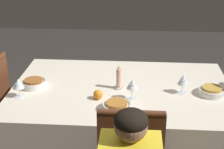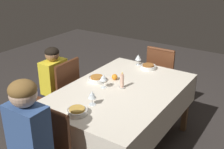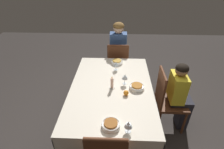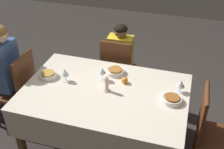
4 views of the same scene
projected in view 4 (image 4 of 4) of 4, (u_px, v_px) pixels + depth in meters
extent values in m
plane|color=#332D2B|center=(106.00, 144.00, 3.12)|extent=(8.00, 8.00, 0.00)
cube|color=silver|center=(105.00, 92.00, 2.72)|extent=(1.59, 1.06, 0.04)
cube|color=silver|center=(86.00, 143.00, 2.39)|extent=(1.59, 0.01, 0.29)
cube|color=silver|center=(119.00, 77.00, 3.23)|extent=(1.59, 0.01, 0.29)
cube|color=silver|center=(34.00, 92.00, 3.00)|extent=(0.01, 1.06, 0.29)
cube|color=silver|center=(185.00, 121.00, 2.62)|extent=(0.01, 1.06, 0.29)
cube|color=brown|center=(20.00, 137.00, 2.73)|extent=(0.06, 0.06, 0.70)
cube|color=brown|center=(61.00, 84.00, 3.46)|extent=(0.06, 0.06, 0.70)
cube|color=brown|center=(180.00, 106.00, 3.12)|extent=(0.06, 0.06, 0.70)
cube|color=#562D19|center=(14.00, 92.00, 3.21)|extent=(0.40, 0.40, 0.04)
cube|color=#562D19|center=(25.00, 77.00, 3.02)|extent=(0.03, 0.37, 0.47)
cylinder|color=#562D19|center=(21.00, 58.00, 2.89)|extent=(0.04, 0.36, 0.04)
cylinder|color=#562D19|center=(14.00, 96.00, 3.51)|extent=(0.03, 0.03, 0.40)
cylinder|color=#562D19|center=(39.00, 101.00, 3.43)|extent=(0.03, 0.03, 0.40)
cylinder|color=#562D19|center=(23.00, 120.00, 3.15)|extent=(0.03, 0.03, 0.40)
cube|color=#562D19|center=(119.00, 71.00, 3.58)|extent=(0.40, 0.40, 0.04)
cube|color=#562D19|center=(115.00, 61.00, 3.29)|extent=(0.37, 0.03, 0.47)
cylinder|color=#562D19|center=(116.00, 44.00, 3.16)|extent=(0.36, 0.04, 0.04)
cylinder|color=#562D19|center=(135.00, 80.00, 3.80)|extent=(0.03, 0.03, 0.40)
cylinder|color=#562D19|center=(110.00, 76.00, 3.88)|extent=(0.03, 0.03, 0.40)
cylinder|color=#562D19|center=(129.00, 95.00, 3.52)|extent=(0.03, 0.03, 0.40)
cylinder|color=#562D19|center=(102.00, 90.00, 3.60)|extent=(0.03, 0.03, 0.40)
cube|color=#562D19|center=(218.00, 139.00, 2.61)|extent=(0.40, 0.40, 0.04)
cube|color=#562D19|center=(203.00, 115.00, 2.52)|extent=(0.03, 0.37, 0.47)
cylinder|color=#562D19|center=(207.00, 94.00, 2.39)|extent=(0.04, 0.36, 0.04)
cylinder|color=#562D19|center=(196.00, 138.00, 2.92)|extent=(0.03, 0.03, 0.40)
cube|color=#282833|center=(3.00, 103.00, 3.37)|extent=(0.14, 0.22, 0.44)
cube|color=#282833|center=(5.00, 87.00, 3.21)|extent=(0.31, 0.24, 0.06)
cube|color=#38568E|center=(6.00, 66.00, 3.02)|extent=(0.18, 0.30, 0.55)
cube|color=#282833|center=(123.00, 76.00, 3.85)|extent=(0.22, 0.14, 0.44)
cube|color=#282833|center=(122.00, 63.00, 3.64)|extent=(0.24, 0.31, 0.06)
cube|color=yellow|center=(120.00, 51.00, 3.45)|extent=(0.30, 0.18, 0.39)
sphere|color=#9E7051|center=(121.00, 31.00, 3.30)|extent=(0.16, 0.16, 0.16)
ellipsoid|color=black|center=(121.00, 29.00, 3.28)|extent=(0.16, 0.16, 0.11)
cylinder|color=white|center=(48.00, 75.00, 2.90)|extent=(0.19, 0.19, 0.04)
torus|color=white|center=(48.00, 74.00, 2.89)|extent=(0.18, 0.18, 0.01)
cylinder|color=gold|center=(48.00, 73.00, 2.88)|extent=(0.13, 0.13, 0.02)
cylinder|color=white|center=(66.00, 81.00, 2.85)|extent=(0.07, 0.07, 0.00)
cylinder|color=white|center=(66.00, 78.00, 2.83)|extent=(0.01, 0.01, 0.06)
cone|color=white|center=(65.00, 72.00, 2.79)|extent=(0.08, 0.08, 0.07)
cylinder|color=white|center=(65.00, 73.00, 2.80)|extent=(0.05, 0.05, 0.03)
cylinder|color=white|center=(116.00, 72.00, 2.95)|extent=(0.19, 0.19, 0.04)
torus|color=white|center=(116.00, 70.00, 2.94)|extent=(0.19, 0.19, 0.01)
cylinder|color=#B2702D|center=(116.00, 70.00, 2.94)|extent=(0.14, 0.14, 0.02)
cylinder|color=white|center=(102.00, 80.00, 2.86)|extent=(0.06, 0.06, 0.00)
cylinder|color=white|center=(102.00, 76.00, 2.84)|extent=(0.01, 0.01, 0.08)
cone|color=white|center=(102.00, 70.00, 2.80)|extent=(0.08, 0.08, 0.06)
cylinder|color=white|center=(102.00, 71.00, 2.81)|extent=(0.05, 0.05, 0.03)
cylinder|color=white|center=(172.00, 100.00, 2.56)|extent=(0.19, 0.19, 0.04)
torus|color=white|center=(172.00, 98.00, 2.55)|extent=(0.18, 0.18, 0.01)
cylinder|color=#995B28|center=(173.00, 98.00, 2.55)|extent=(0.13, 0.13, 0.02)
cylinder|color=white|center=(179.00, 92.00, 2.69)|extent=(0.06, 0.06, 0.00)
cylinder|color=white|center=(180.00, 89.00, 2.67)|extent=(0.01, 0.01, 0.06)
cone|color=white|center=(181.00, 84.00, 2.64)|extent=(0.08, 0.08, 0.07)
cylinder|color=white|center=(181.00, 85.00, 2.65)|extent=(0.05, 0.05, 0.03)
cylinder|color=beige|center=(107.00, 90.00, 2.71)|extent=(0.07, 0.07, 0.01)
cylinder|color=beige|center=(107.00, 84.00, 2.67)|extent=(0.04, 0.04, 0.14)
ellipsoid|color=#F9C64C|center=(107.00, 77.00, 2.62)|extent=(0.01, 0.01, 0.03)
sphere|color=orange|center=(125.00, 80.00, 2.80)|extent=(0.07, 0.07, 0.07)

